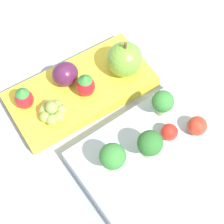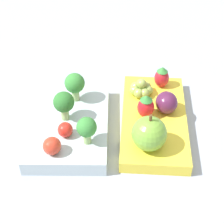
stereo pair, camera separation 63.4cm
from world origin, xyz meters
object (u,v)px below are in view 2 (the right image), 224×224
Objects in this scene: broccoli_floret_0 at (87,128)px; strawberry_0 at (146,106)px; cherry_tomato_0 at (65,130)px; broccoli_floret_2 at (75,84)px; strawberry_1 at (162,77)px; bento_box_fruit at (154,120)px; cherry_tomato_1 at (52,146)px; bento_box_savoury at (69,125)px; plum at (166,103)px; apple at (149,134)px; grape_cluster at (141,89)px; broccoli_floret_1 at (64,103)px.

strawberry_0 is (0.06, -0.09, -0.01)m from broccoli_floret_0.
strawberry_0 reaches higher than cherry_tomato_0.
strawberry_1 is (0.04, -0.15, -0.02)m from broccoli_floret_2.
cherry_tomato_1 is at bearing 117.45° from bento_box_fruit.
cherry_tomato_1 reaches higher than bento_box_savoury.
cherry_tomato_0 is at bearing 65.41° from broccoli_floret_0.
broccoli_floret_2 reaches higher than cherry_tomato_1.
strawberry_0 is at bearing 85.60° from bento_box_fruit.
plum is (0.01, -0.03, -0.00)m from strawberry_0.
apple is 0.09m from plum.
apple is 0.07m from strawberry_0.
bento_box_fruit is at bearing -163.45° from grape_cluster.
bento_box_fruit is at bearing -62.55° from cherry_tomato_1.
strawberry_1 is at bearing -60.23° from bento_box_savoury.
broccoli_floret_0 is at bearing 143.14° from grape_cluster.
broccoli_floret_0 is 1.10× the size of strawberry_0.
strawberry_1 is at bearing -75.20° from broccoli_floret_2.
broccoli_floret_2 is at bearing 12.49° from broccoli_floret_0.
broccoli_floret_0 is at bearing 124.44° from strawberry_0.
plum is (0.08, -0.04, -0.01)m from apple.
grape_cluster reaches higher than bento_box_fruit.
cherry_tomato_0 is at bearing 110.82° from strawberry_0.
broccoli_floret_0 is at bearing -145.78° from broccoli_floret_1.
grape_cluster is (0.14, -0.14, -0.01)m from cherry_tomato_1.
broccoli_floret_0 is 0.06m from cherry_tomato_1.
broccoli_floret_1 is at bearing 163.35° from broccoli_floret_2.
bento_box_fruit is at bearing 165.70° from strawberry_1.
broccoli_floret_0 is 0.19m from strawberry_1.
broccoli_floret_1 is at bearing 93.08° from bento_box_fruit.
strawberry_1 is at bearing -41.97° from broccoli_floret_0.
plum is at bearing -60.06° from broccoli_floret_0.
cherry_tomato_1 is (-0.03, 0.02, 0.00)m from cherry_tomato_0.
strawberry_1 reaches higher than bento_box_fruit.
cherry_tomato_0 is 0.17m from plum.
grape_cluster is (0.07, -0.13, -0.02)m from broccoli_floret_1.
cherry_tomato_1 and grape_cluster have the same top height.
broccoli_floret_2 is at bearing 71.28° from strawberry_0.
plum is 0.96× the size of grape_cluster.
broccoli_floret_2 is at bearing 72.85° from bento_box_fruit.
plum reaches higher than cherry_tomato_1.
broccoli_floret_1 reaches higher than broccoli_floret_0.
strawberry_0 is at bearing -86.05° from broccoli_floret_1.
bento_box_fruit is 0.15m from broccoli_floret_1.
broccoli_floret_0 reaches higher than bento_box_savoury.
broccoli_floret_1 is 1.24× the size of grape_cluster.
cherry_tomato_1 is (-0.12, 0.03, -0.02)m from broccoli_floret_2.
bento_box_savoury reaches higher than bento_box_fruit.
cherry_tomato_1 is at bearing 132.28° from strawberry_1.
apple reaches higher than bento_box_savoury.
cherry_tomato_1 is at bearing 170.01° from broccoli_floret_1.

